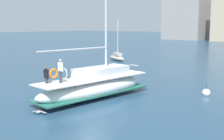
{
  "coord_description": "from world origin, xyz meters",
  "views": [
    {
      "loc": [
        13.02,
        -13.23,
        5.19
      ],
      "look_at": [
        -1.45,
        3.83,
        1.8
      ],
      "focal_mm": 47.3,
      "sensor_mm": 36.0,
      "label": 1
    }
  ],
  "objects_px": {
    "moored_sloop_near": "(117,57)",
    "mooring_buoy": "(206,93)",
    "main_sailboat": "(95,85)",
    "seagull": "(39,112)"
  },
  "relations": [
    {
      "from": "main_sailboat",
      "to": "mooring_buoy",
      "type": "relative_size",
      "value": 15.29
    },
    {
      "from": "main_sailboat",
      "to": "moored_sloop_near",
      "type": "distance_m",
      "value": 23.07
    },
    {
      "from": "main_sailboat",
      "to": "seagull",
      "type": "bearing_deg",
      "value": -86.64
    },
    {
      "from": "moored_sloop_near",
      "to": "mooring_buoy",
      "type": "bearing_deg",
      "value": -33.87
    },
    {
      "from": "seagull",
      "to": "moored_sloop_near",
      "type": "bearing_deg",
      "value": 119.75
    },
    {
      "from": "moored_sloop_near",
      "to": "mooring_buoy",
      "type": "height_order",
      "value": "moored_sloop_near"
    },
    {
      "from": "main_sailboat",
      "to": "mooring_buoy",
      "type": "distance_m",
      "value": 8.36
    },
    {
      "from": "mooring_buoy",
      "to": "seagull",
      "type": "bearing_deg",
      "value": -117.08
    },
    {
      "from": "moored_sloop_near",
      "to": "mooring_buoy",
      "type": "relative_size",
      "value": 6.71
    },
    {
      "from": "seagull",
      "to": "mooring_buoy",
      "type": "distance_m",
      "value": 12.32
    }
  ]
}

